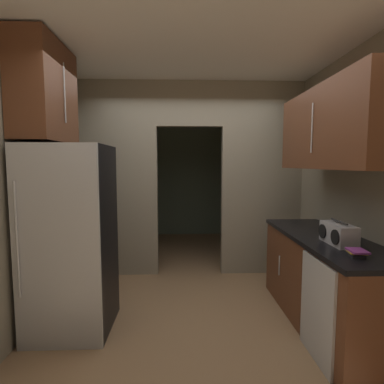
{
  "coord_description": "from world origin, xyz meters",
  "views": [
    {
      "loc": [
        -0.14,
        -2.87,
        1.6
      ],
      "look_at": [
        -0.0,
        0.77,
        1.25
      ],
      "focal_mm": 28.14,
      "sensor_mm": 36.0,
      "label": 1
    }
  ],
  "objects_px": {
    "refrigerator": "(71,239)",
    "book_stack": "(357,253)",
    "boombox": "(338,234)",
    "dishwasher": "(317,310)"
  },
  "relations": [
    {
      "from": "refrigerator",
      "to": "boombox",
      "type": "height_order",
      "value": "refrigerator"
    },
    {
      "from": "boombox",
      "to": "book_stack",
      "type": "bearing_deg",
      "value": -97.24
    },
    {
      "from": "dishwasher",
      "to": "boombox",
      "type": "bearing_deg",
      "value": 41.07
    },
    {
      "from": "refrigerator",
      "to": "book_stack",
      "type": "bearing_deg",
      "value": -15.74
    },
    {
      "from": "boombox",
      "to": "refrigerator",
      "type": "bearing_deg",
      "value": 172.71
    },
    {
      "from": "refrigerator",
      "to": "book_stack",
      "type": "height_order",
      "value": "refrigerator"
    },
    {
      "from": "refrigerator",
      "to": "boombox",
      "type": "bearing_deg",
      "value": -7.29
    },
    {
      "from": "book_stack",
      "to": "boombox",
      "type": "bearing_deg",
      "value": 82.76
    },
    {
      "from": "boombox",
      "to": "book_stack",
      "type": "xyz_separation_m",
      "value": [
        -0.05,
        -0.36,
        -0.06
      ]
    },
    {
      "from": "dishwasher",
      "to": "boombox",
      "type": "distance_m",
      "value": 0.68
    }
  ]
}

